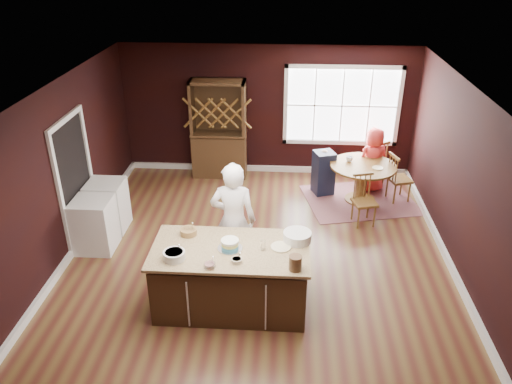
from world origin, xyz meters
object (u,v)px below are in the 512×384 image
dryer (108,206)px  high_chair (323,172)px  chair_east (400,177)px  dining_table (362,175)px  washer (95,225)px  chair_south (365,200)px  chair_north (374,161)px  layer_cake (230,244)px  hutch (219,130)px  kitchen_island (231,278)px  toddler (322,154)px  baker (233,221)px  seated_woman (373,160)px

dryer → high_chair: bearing=22.8°
chair_east → dryer: bearing=87.2°
dining_table → dryer: bearing=-163.7°
chair_east → washer: bearing=93.5°
dryer → dining_table: bearing=16.3°
chair_south → chair_north: bearing=61.6°
layer_cake → chair_east: bearing=48.9°
chair_south → hutch: bearing=131.4°
kitchen_island → chair_east: (2.87, 3.29, 0.04)m
toddler → washer: toddler is taller
kitchen_island → layer_cake: bearing=129.6°
kitchen_island → toddler: 3.85m
baker → chair_north: baker is taller
layer_cake → toddler: size_ratio=1.26×
kitchen_island → seated_woman: bearing=56.9°
dryer → chair_east: bearing=14.9°
kitchen_island → hutch: 4.30m
chair_north → chair_east: bearing=81.9°
hutch → chair_east: bearing=-14.3°
dryer → layer_cake: bearing=-39.1°
kitchen_island → baker: 0.88m
dining_table → seated_woman: seated_woman is taller
toddler → dryer: toddler is taller
chair_east → seated_woman: 0.63m
baker → seated_woman: baker is taller
dining_table → washer: size_ratio=1.41×
layer_cake → chair_east: 4.40m
chair_south → chair_north: (0.41, 1.69, 0.02)m
kitchen_island → dining_table: kitchen_island is taller
chair_south → dryer: size_ratio=1.05×
dining_table → chair_east: bearing=6.1°
high_chair → dryer: size_ratio=1.04×
high_chair → dryer: (-3.78, -1.59, -0.02)m
layer_cake → toddler: bearing=68.6°
baker → chair_east: size_ratio=1.88×
chair_north → dining_table: bearing=32.0°
washer → dryer: (0.00, 0.64, 0.00)m
high_chair → kitchen_island: bearing=-131.7°
chair_north → hutch: (-3.20, 0.17, 0.55)m
chair_north → hutch: hutch is taller
hutch → dryer: (-1.64, -2.30, -0.58)m
toddler → chair_east: bearing=-10.5°
baker → chair_north: bearing=-126.1°
hutch → washer: (-1.64, -2.94, -0.58)m
dining_table → layer_cake: layer_cake is taller
layer_cake → washer: bearing=151.6°
layer_cake → kitchen_island: bearing=-50.4°
kitchen_island → seated_woman: size_ratio=1.59×
kitchen_island → high_chair: size_ratio=2.28×
baker → chair_north: size_ratio=1.90×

